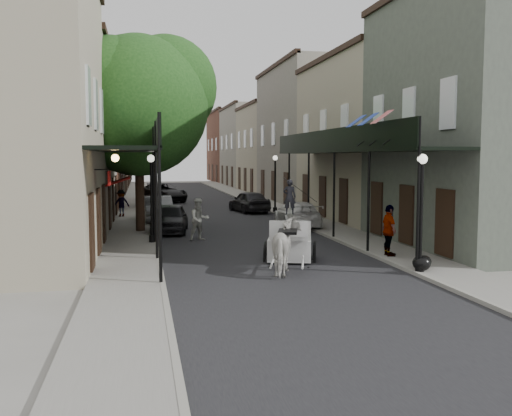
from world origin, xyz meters
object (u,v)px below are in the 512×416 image
lamppost_left (152,197)px  car_left_far (163,193)px  tree_far (144,128)px  car_left_mid (158,209)px  car_left_near (170,218)px  car_right_near (297,214)px  horse (288,246)px  car_right_far (249,201)px  pedestrian_walking (199,219)px  carriage (290,227)px  tree_near (147,100)px  pedestrian_sidewalk_right (389,230)px  lamppost_right_far (275,183)px  lamppost_right_near (421,211)px  pedestrian_sidewalk_left (121,203)px

lamppost_left → car_left_far: lamppost_left is taller
tree_far → car_left_mid: size_ratio=1.94×
car_left_near → car_right_near: 6.81m
horse → car_left_mid: size_ratio=0.48×
car_left_near → tree_far: bearing=101.2°
car_left_mid → car_right_far: car_right_far is taller
pedestrian_walking → car_right_far: 13.28m
car_left_near → car_left_far: (0.37, 19.73, 0.06)m
carriage → tree_near: bearing=137.1°
car_left_far → pedestrian_walking: bearing=-109.0°
lamppost_left → pedestrian_sidewalk_right: (8.44, -5.16, -0.99)m
tree_far → carriage: bearing=-77.3°
lamppost_right_far → car_left_far: 13.58m
lamppost_right_far → car_left_mid: 8.49m
lamppost_right_near → pedestrian_sidewalk_left: (-9.85, 19.02, -1.11)m
car_left_near → car_left_mid: 4.80m
tree_near → pedestrian_sidewalk_right: 13.77m
car_left_mid → pedestrian_sidewalk_right: bearing=-62.3°
lamppost_right_near → pedestrian_sidewalk_right: bearing=85.1°
carriage → car_left_near: (-3.99, 8.22, -0.44)m
car_left_far → car_right_near: 20.00m
car_right_near → car_left_far: bearing=-67.7°
tree_near → lamppost_left: (0.10, -4.18, -4.44)m
lamppost_left → car_right_far: (6.70, 13.34, -1.31)m
horse → car_left_far: bearing=-68.2°
tree_far → pedestrian_sidewalk_left: bearing=-101.9°
carriage → pedestrian_sidewalk_left: carriage is taller
pedestrian_sidewalk_left → tree_far: bearing=-122.7°
car_left_mid → car_right_near: (7.20, -4.00, -0.04)m
car_right_near → pedestrian_walking: bearing=37.8°
car_left_far → car_right_near: car_left_far is taller
pedestrian_sidewalk_left → car_right_near: size_ratio=0.34×
horse → carriage: carriage is taller
pedestrian_sidewalk_right → car_left_mid: size_ratio=0.42×
car_left_far → car_left_near: bearing=-112.1°
car_left_far → tree_near: bearing=-115.2°
car_right_far → horse: bearing=72.3°
pedestrian_sidewalk_right → car_right_far: size_ratio=0.43×
car_left_near → car_left_far: size_ratio=0.75×
horse → car_left_far: 30.76m
tree_far → car_left_near: (1.08, -14.28, -5.12)m
lamppost_right_near → carriage: bearing=131.7°
tree_far → pedestrian_sidewalk_left: size_ratio=5.27×
lamppost_left → horse: (4.13, -7.00, -1.16)m
tree_far → car_left_far: tree_far is taller
tree_near → horse: (4.23, -11.18, -5.59)m
lamppost_left → car_right_far: 14.98m
tree_far → pedestrian_sidewalk_left: (-1.51, -7.16, -4.90)m
carriage → car_left_far: 28.19m
tree_near → lamppost_right_near: (8.30, -12.18, -4.44)m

